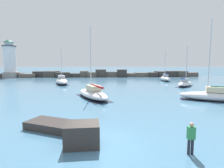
# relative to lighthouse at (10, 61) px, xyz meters

# --- Properties ---
(ground_plane) EXTENTS (600.00, 600.00, 0.00)m
(ground_plane) POSITION_rel_lighthouse_xyz_m (30.02, -50.94, -5.37)
(ground_plane) COLOR teal
(open_sea_beyond) EXTENTS (400.00, 116.00, 0.01)m
(open_sea_beyond) POSITION_rel_lighthouse_xyz_m (30.02, 60.85, -5.36)
(open_sea_beyond) COLOR #386684
(open_sea_beyond) RESTS_ON ground
(breakwater_jetty) EXTENTS (69.11, 6.39, 2.60)m
(breakwater_jetty) POSITION_rel_lighthouse_xyz_m (31.26, 0.89, -4.46)
(breakwater_jetty) COLOR #423D38
(breakwater_jetty) RESTS_ON ground
(lighthouse) EXTENTS (5.08, 5.08, 12.52)m
(lighthouse) POSITION_rel_lighthouse_xyz_m (0.00, 0.00, 0.00)
(lighthouse) COLOR gray
(lighthouse) RESTS_ON ground
(sailboat_moored_0) EXTENTS (5.42, 8.13, 9.48)m
(sailboat_moored_0) POSITION_rel_lighthouse_xyz_m (29.07, -37.57, -4.73)
(sailboat_moored_0) COLOR white
(sailboat_moored_0) RESTS_ON ground
(sailboat_moored_1) EXTENTS (4.67, 7.83, 7.65)m
(sailboat_moored_1) POSITION_rel_lighthouse_xyz_m (21.39, -20.95, -4.64)
(sailboat_moored_1) COLOR silver
(sailboat_moored_1) RESTS_ON ground
(sailboat_moored_2) EXTENTS (5.30, 5.34, 8.01)m
(sailboat_moored_2) POSITION_rel_lighthouse_xyz_m (47.03, -26.63, -4.74)
(sailboat_moored_2) COLOR white
(sailboat_moored_2) RESTS_ON ground
(sailboat_moored_4) EXTENTS (7.83, 5.16, 9.78)m
(sailboat_moored_4) POSITION_rel_lighthouse_xyz_m (43.85, -40.26, -4.72)
(sailboat_moored_4) COLOR white
(sailboat_moored_4) RESTS_ON ground
(sailboat_moored_5) EXTENTS (2.13, 5.81, 8.24)m
(sailboat_moored_5) POSITION_rel_lighthouse_xyz_m (47.17, -15.31, -4.65)
(sailboat_moored_5) COLOR white
(sailboat_moored_5) RESTS_ON ground
(person_on_rocks) EXTENTS (0.36, 0.22, 1.65)m
(person_on_rocks) POSITION_rel_lighthouse_xyz_m (34.60, -52.48, -4.45)
(person_on_rocks) COLOR #282833
(person_on_rocks) RESTS_ON ground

